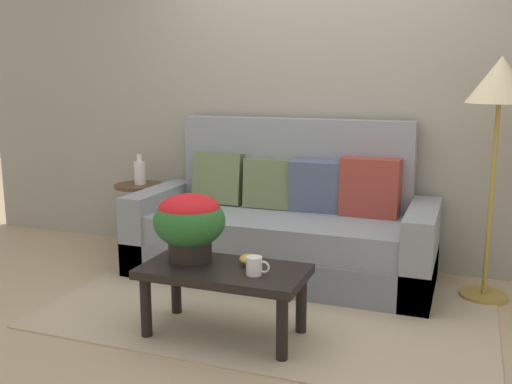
% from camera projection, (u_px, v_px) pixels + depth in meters
% --- Properties ---
extents(ground_plane, '(14.00, 14.00, 0.00)m').
position_uv_depth(ground_plane, '(271.00, 308.00, 3.75)').
color(ground_plane, tan).
extents(wall_back, '(6.40, 0.12, 2.77)m').
position_uv_depth(wall_back, '(319.00, 88.00, 4.52)').
color(wall_back, gray).
rests_on(wall_back, ground).
extents(area_rug, '(2.75, 1.69, 0.01)m').
position_uv_depth(area_rug, '(271.00, 307.00, 3.75)').
color(area_rug, tan).
rests_on(area_rug, ground).
extents(couch, '(2.22, 0.89, 1.16)m').
position_uv_depth(couch, '(284.00, 228.00, 4.34)').
color(couch, slate).
rests_on(couch, ground).
extents(coffee_table, '(0.94, 0.48, 0.41)m').
position_uv_depth(coffee_table, '(224.00, 279.00, 3.28)').
color(coffee_table, black).
rests_on(coffee_table, ground).
extents(side_table, '(0.40, 0.40, 0.59)m').
position_uv_depth(side_table, '(140.00, 205.00, 4.89)').
color(side_table, '#4C331E').
rests_on(side_table, ground).
extents(floor_lamp, '(0.42, 0.42, 1.60)m').
position_uv_depth(floor_lamp, '(500.00, 94.00, 3.65)').
color(floor_lamp, olive).
rests_on(floor_lamp, ground).
extents(potted_plant, '(0.42, 0.42, 0.39)m').
position_uv_depth(potted_plant, '(189.00, 221.00, 3.36)').
color(potted_plant, black).
rests_on(potted_plant, coffee_table).
extents(coffee_mug, '(0.13, 0.09, 0.10)m').
position_uv_depth(coffee_mug, '(255.00, 266.00, 3.13)').
color(coffee_mug, white).
rests_on(coffee_mug, coffee_table).
extents(snack_bowl, '(0.12, 0.12, 0.06)m').
position_uv_depth(snack_bowl, '(249.00, 259.00, 3.30)').
color(snack_bowl, gold).
rests_on(snack_bowl, coffee_table).
extents(table_vase, '(0.09, 0.09, 0.25)m').
position_uv_depth(table_vase, '(140.00, 172.00, 4.83)').
color(table_vase, silver).
rests_on(table_vase, side_table).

